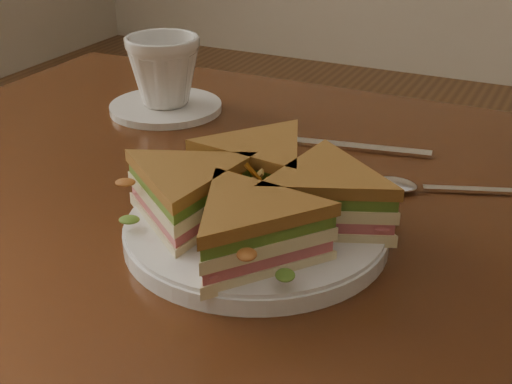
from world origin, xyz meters
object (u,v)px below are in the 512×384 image
table (320,297)px  coffee_cup (164,71)px  saucer (166,107)px  plate (256,232)px  knife (337,146)px  spoon (417,187)px  sandwich_wedges (256,197)px

table → coffee_cup: 0.40m
saucer → coffee_cup: bearing=0.0°
plate → table: bearing=60.6°
coffee_cup → knife: bearing=12.5°
knife → saucer: saucer is taller
plate → coffee_cup: (-0.27, 0.27, 0.05)m
knife → coffee_cup: size_ratio=2.09×
saucer → table: bearing=-32.0°
spoon → coffee_cup: bearing=145.3°
plate → sandwich_wedges: size_ratio=0.81×
sandwich_wedges → spoon: (0.11, 0.17, -0.04)m
saucer → sandwich_wedges: bearing=-44.7°
sandwich_wedges → coffee_cup: (-0.27, 0.27, 0.01)m
table → coffee_cup: size_ratio=11.74×
saucer → coffee_cup: (0.00, 0.00, 0.05)m
plate → saucer: (-0.27, 0.27, -0.00)m
saucer → spoon: bearing=-14.3°
table → sandwich_wedges: sandwich_wedges is taller
plate → sandwich_wedges: (0.00, 0.00, 0.04)m
sandwich_wedges → coffee_cup: size_ratio=3.03×
knife → coffee_cup: coffee_cup is taller
knife → saucer: size_ratio=1.37×
spoon → plate: bearing=-143.2°
table → spoon: bearing=54.8°
plate → spoon: bearing=57.2°
coffee_cup → spoon: bearing=2.7°
knife → plate: bearing=-98.7°
spoon → saucer: same height
sandwich_wedges → knife: sandwich_wedges is taller
sandwich_wedges → knife: bearing=92.1°
plate → saucer: plate is taller
plate → sandwich_wedges: sandwich_wedges is taller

